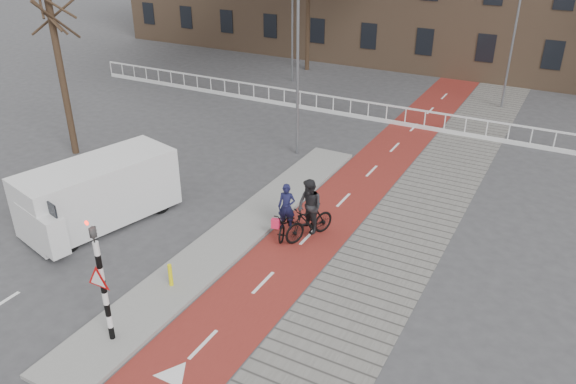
% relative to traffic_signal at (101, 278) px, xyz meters
% --- Properties ---
extents(ground, '(120.00, 120.00, 0.00)m').
position_rel_traffic_signal_xyz_m(ground, '(0.60, 2.02, -1.99)').
color(ground, '#38383A').
rests_on(ground, ground).
extents(bike_lane, '(2.50, 60.00, 0.01)m').
position_rel_traffic_signal_xyz_m(bike_lane, '(2.10, 12.02, -1.98)').
color(bike_lane, maroon).
rests_on(bike_lane, ground).
extents(sidewalk, '(3.00, 60.00, 0.01)m').
position_rel_traffic_signal_xyz_m(sidewalk, '(4.90, 12.02, -1.98)').
color(sidewalk, slate).
rests_on(sidewalk, ground).
extents(curb_island, '(1.80, 16.00, 0.12)m').
position_rel_traffic_signal_xyz_m(curb_island, '(-0.10, 6.02, -1.93)').
color(curb_island, gray).
rests_on(curb_island, ground).
extents(traffic_signal, '(0.80, 0.80, 3.68)m').
position_rel_traffic_signal_xyz_m(traffic_signal, '(0.00, 0.00, 0.00)').
color(traffic_signal, black).
rests_on(traffic_signal, curb_island).
extents(bollard, '(0.12, 0.12, 0.71)m').
position_rel_traffic_signal_xyz_m(bollard, '(-0.11, 2.52, -1.52)').
color(bollard, yellow).
rests_on(bollard, curb_island).
extents(cyclist_near, '(1.01, 1.86, 1.86)m').
position_rel_traffic_signal_xyz_m(cyclist_near, '(1.38, 6.80, -1.36)').
color(cyclist_near, black).
rests_on(cyclist_near, bike_lane).
extents(cyclist_far, '(1.33, 2.05, 2.12)m').
position_rel_traffic_signal_xyz_m(cyclist_far, '(2.16, 6.96, -1.10)').
color(cyclist_far, black).
rests_on(cyclist_far, bike_lane).
extents(van, '(3.35, 5.63, 2.27)m').
position_rel_traffic_signal_xyz_m(van, '(-4.72, 4.47, -0.80)').
color(van, silver).
rests_on(van, ground).
extents(railing, '(28.00, 0.10, 0.99)m').
position_rel_traffic_signal_xyz_m(railing, '(-4.40, 19.02, -1.68)').
color(railing, silver).
rests_on(railing, ground).
extents(tree_left, '(0.29, 0.29, 7.29)m').
position_rel_traffic_signal_xyz_m(tree_left, '(-10.46, 8.53, 1.66)').
color(tree_left, black).
rests_on(tree_left, ground).
extents(tree_mid, '(0.29, 0.29, 8.15)m').
position_rel_traffic_signal_xyz_m(tree_mid, '(-7.82, 26.72, 2.09)').
color(tree_mid, black).
rests_on(tree_mid, ground).
extents(streetlight_near, '(0.12, 0.12, 7.99)m').
position_rel_traffic_signal_xyz_m(streetlight_near, '(-1.57, 13.24, 2.00)').
color(streetlight_near, slate).
rests_on(streetlight_near, ground).
extents(streetlight_left, '(0.12, 0.12, 7.72)m').
position_rel_traffic_signal_xyz_m(streetlight_left, '(-7.37, 23.68, 1.87)').
color(streetlight_left, slate).
rests_on(streetlight_left, ground).
extents(streetlight_right, '(0.12, 0.12, 7.67)m').
position_rel_traffic_signal_xyz_m(streetlight_right, '(5.42, 24.53, 1.85)').
color(streetlight_right, slate).
rests_on(streetlight_right, ground).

